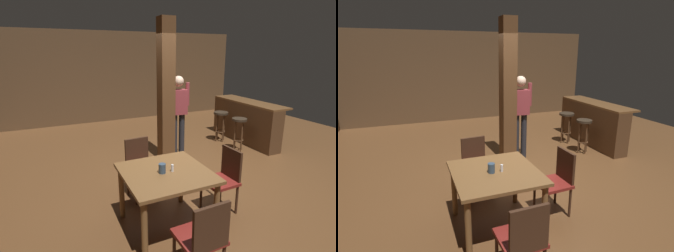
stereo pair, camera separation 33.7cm
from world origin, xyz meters
The scene contains 13 objects.
ground_plane centered at (0.00, 0.00, 0.00)m, with size 10.80×10.80×0.00m, color brown.
wall_back centered at (0.00, 4.50, 1.40)m, with size 8.00×0.10×2.80m, color brown.
pillar centered at (-0.15, 0.75, 1.40)m, with size 0.28×0.28×2.80m, color brown.
dining_table centered at (-1.07, -1.27, 0.66)m, with size 1.03×1.03×0.78m.
chair_east centered at (-0.18, -1.24, 0.51)m, with size 0.44×0.44×0.89m.
chair_north centered at (-1.10, -0.37, 0.51)m, with size 0.45×0.45×0.89m.
chair_south centered at (-1.09, -2.17, 0.51)m, with size 0.43×0.43×0.89m.
napkin_cup centered at (-1.13, -1.28, 0.83)m, with size 0.09×0.09×0.12m, color #33475B.
salt_shaker centered at (-1.00, -1.30, 0.82)m, with size 0.03×0.03×0.09m, color silver.
standing_person centered at (0.12, 0.73, 1.00)m, with size 0.47×0.25×1.72m.
bar_counter centered at (2.12, 1.00, 0.52)m, with size 0.56×2.08×1.01m.
bar_stool_near centered at (1.54, 0.53, 0.56)m, with size 0.33×0.33×0.75m.
bar_stool_mid centered at (1.58, 1.26, 0.56)m, with size 0.35×0.35×0.75m.
Camera 2 is at (-1.96, -4.04, 2.17)m, focal length 28.00 mm.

